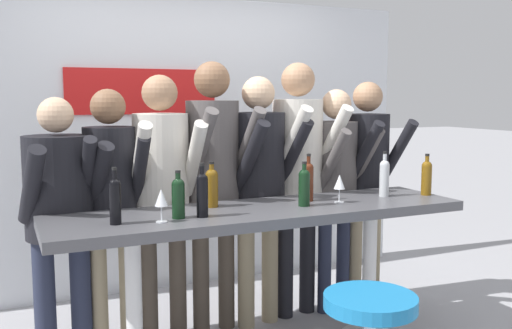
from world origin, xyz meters
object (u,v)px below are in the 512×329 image
Objects in this scene: wine_bottle_1 at (304,186)px; wine_bottle_6 at (212,186)px; person_center_left at (162,178)px; wine_bottle_3 at (178,196)px; person_far_left at (60,202)px; wine_bottle_7 at (308,180)px; wine_bottle_0 at (202,193)px; wine_bottle_2 at (427,176)px; person_center_right at (259,173)px; wine_glass_1 at (339,183)px; wine_bottle_4 at (115,199)px; person_center at (214,165)px; person_right at (298,160)px; person_rightmost at (367,167)px; wine_bottle_5 at (384,176)px; tasting_table at (263,230)px; person_left at (111,190)px; wine_glass_0 at (161,199)px; person_far_right at (336,174)px.

wine_bottle_1 is 0.99× the size of wine_bottle_6.
person_center_left is 0.58m from wine_bottle_3.
person_far_left is 1.52m from wine_bottle_7.
wine_bottle_0 reaches higher than wine_bottle_2.
wine_glass_1 is (0.30, -0.55, -0.01)m from person_center_right.
wine_bottle_6 is (0.61, 0.23, -0.01)m from wine_bottle_4.
person_center_left is 0.92m from wine_bottle_1.
person_center is at bearing 64.70° from wine_bottle_0.
person_rightmost is (0.57, -0.04, -0.08)m from person_right.
wine_bottle_7 is at bearing 173.21° from wine_bottle_5.
wine_bottle_4 reaches higher than tasting_table.
wine_bottle_5 reaches higher than wine_bottle_6.
person_center_right is (0.21, 0.51, 0.27)m from tasting_table.
person_right reaches higher than wine_bottle_3.
person_rightmost reaches higher than person_left.
wine_bottle_2 is (0.94, -0.00, 0.00)m from wine_bottle_1.
wine_bottle_1 is 0.65m from wine_bottle_5.
person_center is 6.13× the size of wine_bottle_0.
wine_glass_1 is at bearing -49.07° from person_center.
person_center_right reaches higher than wine_bottle_2.
tasting_table is 9.02× the size of wine_bottle_2.
person_far_left is 0.87× the size of person_right.
wine_bottle_0 reaches higher than wine_glass_0.
person_center reaches higher than person_left.
wine_bottle_3 is (-1.08, -0.62, -0.08)m from person_right.
wine_bottle_6 reaches higher than wine_bottle_3.
person_center is 0.85m from wine_glass_1.
person_far_right is at bearing 18.85° from wine_bottle_4.
person_right is 0.51m from wine_bottle_7.
wine_bottle_5 is (0.07, -0.48, 0.04)m from person_far_right.
wine_bottle_4 reaches higher than wine_glass_0.
wine_bottle_0 is 1.00× the size of wine_bottle_4.
wine_bottle_6 is at bearing 165.62° from wine_glass_1.
person_rightmost is at bearing 14.88° from wine_bottle_6.
person_center_right reaches higher than wine_bottle_0.
wine_bottle_3 is at bearing -95.76° from person_center_left.
wine_bottle_3 is at bearing 169.63° from wine_bottle_0.
wine_bottle_2 is 1.57× the size of wine_glass_0.
person_far_left is 5.36× the size of wine_bottle_0.
person_far_left is 2.21m from person_rightmost.
tasting_table is 1.37× the size of person_center.
wine_bottle_7 reaches higher than wine_bottle_6.
wine_bottle_2 is (1.30, -0.58, -0.07)m from person_center.
person_center_left reaches higher than wine_bottle_6.
person_far_left is at bearing 135.36° from wine_bottle_3.
wine_bottle_4 is (0.22, -0.56, 0.10)m from person_far_left.
person_rightmost is at bearing -10.46° from person_far_left.
person_right reaches higher than wine_bottle_1.
wine_bottle_5 is 1.00× the size of wine_bottle_7.
wine_bottle_6 is 0.91× the size of wine_bottle_7.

